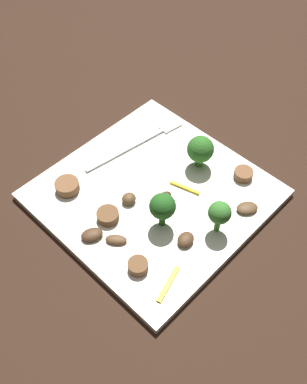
% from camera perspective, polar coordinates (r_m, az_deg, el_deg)
% --- Properties ---
extents(ground_plane, '(1.40, 1.40, 0.00)m').
position_cam_1_polar(ground_plane, '(0.65, 0.00, -0.65)').
color(ground_plane, black).
extents(plate, '(0.29, 0.29, 0.01)m').
position_cam_1_polar(plate, '(0.64, 0.00, -0.33)').
color(plate, white).
rests_on(plate, ground_plane).
extents(fork, '(0.18, 0.04, 0.00)m').
position_cam_1_polar(fork, '(0.70, -1.49, 6.56)').
color(fork, silver).
rests_on(fork, plate).
extents(broccoli_floret_0, '(0.04, 0.04, 0.06)m').
position_cam_1_polar(broccoli_floret_0, '(0.57, 1.17, -1.93)').
color(broccoli_floret_0, '#296420').
rests_on(broccoli_floret_0, plate).
extents(broccoli_floret_1, '(0.04, 0.04, 0.05)m').
position_cam_1_polar(broccoli_floret_1, '(0.65, 6.08, 5.46)').
color(broccoli_floret_1, '#347525').
rests_on(broccoli_floret_1, plate).
extents(broccoli_floret_2, '(0.03, 0.03, 0.05)m').
position_cam_1_polar(broccoli_floret_2, '(0.57, 8.55, -2.75)').
color(broccoli_floret_2, '#408630').
rests_on(broccoli_floret_2, plate).
extents(sausage_slice_0, '(0.03, 0.03, 0.01)m').
position_cam_1_polar(sausage_slice_0, '(0.61, -5.93, -3.06)').
color(sausage_slice_0, brown).
rests_on(sausage_slice_0, plate).
extents(sausage_slice_1, '(0.03, 0.03, 0.01)m').
position_cam_1_polar(sausage_slice_1, '(0.56, -2.02, -9.53)').
color(sausage_slice_1, brown).
rests_on(sausage_slice_1, plate).
extents(sausage_slice_2, '(0.05, 0.05, 0.01)m').
position_cam_1_polar(sausage_slice_2, '(0.65, -11.09, 0.74)').
color(sausage_slice_2, brown).
rests_on(sausage_slice_2, plate).
extents(sausage_slice_3, '(0.03, 0.03, 0.01)m').
position_cam_1_polar(sausage_slice_3, '(0.66, 11.55, 2.29)').
color(sausage_slice_3, brown).
rests_on(sausage_slice_3, plate).
extents(mushroom_0, '(0.02, 0.02, 0.01)m').
position_cam_1_polar(mushroom_0, '(0.62, -3.21, -0.86)').
color(mushroom_0, brown).
rests_on(mushroom_0, plate).
extents(mushroom_1, '(0.04, 0.03, 0.01)m').
position_cam_1_polar(mushroom_1, '(0.63, 12.03, -2.03)').
color(mushroom_1, brown).
rests_on(mushroom_1, plate).
extents(mushroom_2, '(0.03, 0.02, 0.01)m').
position_cam_1_polar(mushroom_2, '(0.62, 1.14, -0.87)').
color(mushroom_2, '#422B19').
rests_on(mushroom_2, plate).
extents(mushroom_3, '(0.04, 0.03, 0.01)m').
position_cam_1_polar(mushroom_3, '(0.59, -7.97, -5.47)').
color(mushroom_3, '#4C331E').
rests_on(mushroom_3, plate).
extents(mushroom_4, '(0.03, 0.02, 0.01)m').
position_cam_1_polar(mushroom_4, '(0.58, 4.18, -6.13)').
color(mushroom_4, '#4C331E').
rests_on(mushroom_4, plate).
extents(mushroom_5, '(0.03, 0.03, 0.01)m').
position_cam_1_polar(mushroom_5, '(0.59, -4.86, -6.15)').
color(mushroom_5, brown).
rests_on(mushroom_5, plate).
extents(pepper_strip_0, '(0.02, 0.05, 0.00)m').
position_cam_1_polar(pepper_strip_0, '(0.64, 4.07, 0.56)').
color(pepper_strip_0, yellow).
rests_on(pepper_strip_0, plate).
extents(pepper_strip_1, '(0.05, 0.02, 0.00)m').
position_cam_1_polar(pepper_strip_1, '(0.56, 1.94, -11.77)').
color(pepper_strip_1, yellow).
rests_on(pepper_strip_1, plate).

